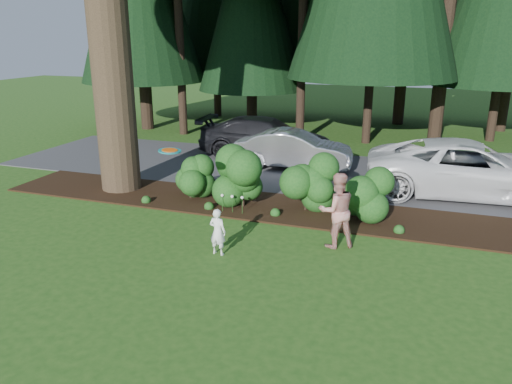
# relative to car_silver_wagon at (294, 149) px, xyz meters

# --- Properties ---
(ground) EXTENTS (80.00, 80.00, 0.00)m
(ground) POSITION_rel_car_silver_wagon_xyz_m (-0.04, -7.77, -0.74)
(ground) COLOR #214C15
(ground) RESTS_ON ground
(mulch_bed) EXTENTS (16.00, 2.50, 0.05)m
(mulch_bed) POSITION_rel_car_silver_wagon_xyz_m (-0.04, -4.52, -0.71)
(mulch_bed) COLOR black
(mulch_bed) RESTS_ON ground
(driveway) EXTENTS (22.00, 6.00, 0.03)m
(driveway) POSITION_rel_car_silver_wagon_xyz_m (-0.04, -0.27, -0.72)
(driveway) COLOR #38383A
(driveway) RESTS_ON ground
(shrub_row) EXTENTS (6.53, 1.60, 1.61)m
(shrub_row) POSITION_rel_car_silver_wagon_xyz_m (0.73, -4.63, 0.07)
(shrub_row) COLOR #164615
(shrub_row) RESTS_ON ground
(lily_cluster) EXTENTS (0.69, 0.09, 0.57)m
(lily_cluster) POSITION_rel_car_silver_wagon_xyz_m (-0.34, -5.37, -0.24)
(lily_cluster) COLOR #164615
(lily_cluster) RESTS_ON ground
(car_silver_wagon) EXTENTS (4.41, 1.83, 1.42)m
(car_silver_wagon) POSITION_rel_car_silver_wagon_xyz_m (0.00, 0.00, 0.00)
(car_silver_wagon) COLOR silver
(car_silver_wagon) RESTS_ON driveway
(car_white_suv) EXTENTS (6.42, 3.40, 1.72)m
(car_white_suv) POSITION_rel_car_silver_wagon_xyz_m (5.99, -1.46, 0.15)
(car_white_suv) COLOR silver
(car_white_suv) RESTS_ON driveway
(car_dark_suv) EXTENTS (5.63, 2.62, 1.59)m
(car_dark_suv) POSITION_rel_car_silver_wagon_xyz_m (-1.55, 1.39, 0.09)
(car_dark_suv) COLOR black
(car_dark_suv) RESTS_ON driveway
(child) EXTENTS (0.43, 0.31, 1.11)m
(child) POSITION_rel_car_silver_wagon_xyz_m (0.35, -7.97, -0.18)
(child) COLOR white
(child) RESTS_ON ground
(adult) EXTENTS (1.11, 1.04, 1.83)m
(adult) POSITION_rel_car_silver_wagon_xyz_m (2.82, -6.63, 0.17)
(adult) COLOR #A22115
(adult) RESTS_ON ground
(frisbee) EXTENTS (0.53, 0.53, 0.07)m
(frisbee) POSITION_rel_car_silver_wagon_xyz_m (-0.91, -7.73, 1.57)
(frisbee) COLOR #177C80
(frisbee) RESTS_ON ground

